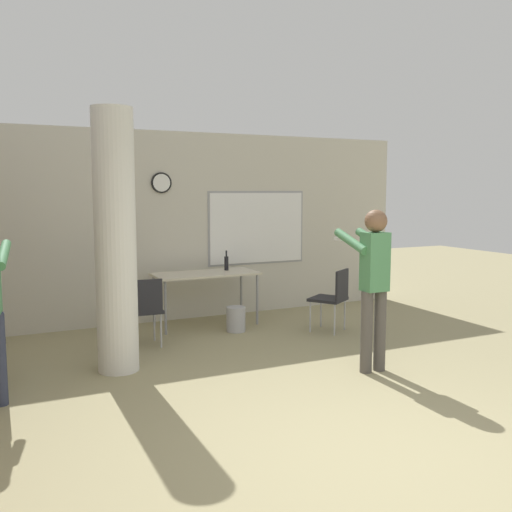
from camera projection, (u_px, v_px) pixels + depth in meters
ground_plane at (376, 464)px, 4.08m from camera, size 24.00×24.00×0.00m
wall_back at (168, 227)px, 8.46m from camera, size 8.00×0.15×2.80m
support_pillar at (115, 242)px, 6.02m from camera, size 0.44×0.44×2.80m
folding_table at (206, 277)px, 8.18m from camera, size 1.49×0.69×0.77m
bottle_on_table at (226, 263)px, 8.41m from camera, size 0.06×0.06×0.29m
waste_bin at (236, 319)px, 7.87m from camera, size 0.26×0.26×0.34m
chair_mid_room at (333, 295)px, 7.82m from camera, size 0.61×0.61×0.87m
chair_table_left at (144, 307)px, 7.04m from camera, size 0.46×0.46×0.87m
person_playing_side at (373, 277)px, 6.07m from camera, size 0.39×0.69×1.74m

